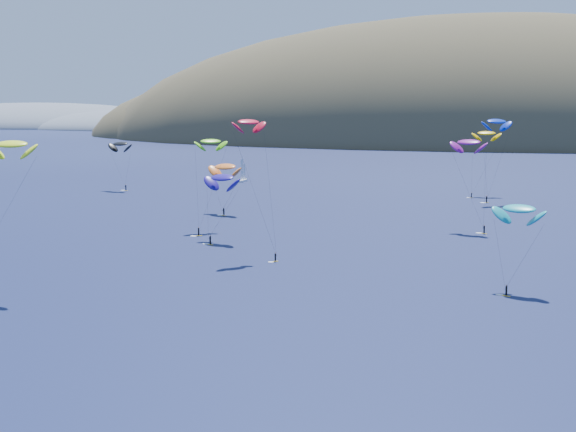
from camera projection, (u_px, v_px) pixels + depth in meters
The scene contains 13 objects.
island at pixel (505, 154), 601.29m from camera, with size 730.00×300.00×210.00m.
headland at pixel (60, 129), 902.99m from camera, with size 460.00×250.00×60.00m.
sailboat at pixel (243, 179), 296.74m from camera, with size 7.43×6.48×9.45m.
kitesurfer_1 at pixel (225, 167), 213.69m from camera, with size 11.75×10.29×15.45m.
kitesurfer_2 at pixel (11, 144), 124.43m from camera, with size 9.92×10.12×25.56m.
kitesurfer_3 at pixel (211, 142), 187.48m from camera, with size 8.14×15.77×22.62m.
kitesurfer_4 at pixel (497, 121), 235.06m from camera, with size 10.57×9.49×26.60m.
kitesurfer_5 at pixel (519, 209), 127.33m from camera, with size 9.32×9.44×15.42m.
kitesurfer_6 at pixel (469, 142), 185.93m from camera, with size 9.83×10.10×22.86m.
kitesurfer_9 at pixel (249, 122), 153.34m from camera, with size 10.70×9.28×27.99m.
kitesurfer_10 at pixel (222, 178), 172.49m from camera, with size 10.65×11.37×16.29m.
kitesurfer_11 at pixel (487, 133), 254.17m from camera, with size 9.02×12.70×22.04m.
kitesurfer_12 at pixel (120, 144), 268.43m from camera, with size 9.92×6.35×18.03m.
Camera 1 is at (36.57, -60.99, 30.33)m, focal length 50.00 mm.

